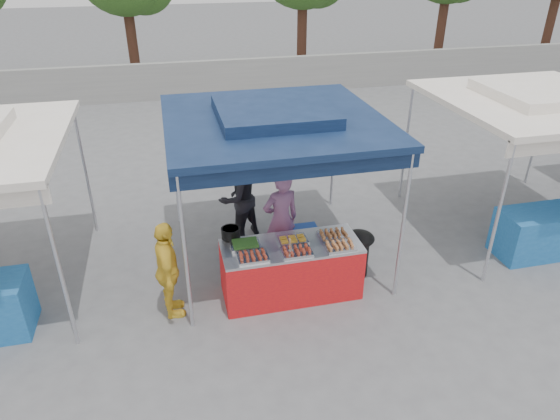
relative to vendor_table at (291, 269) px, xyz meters
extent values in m
plane|color=#5E5E60|center=(0.00, 0.10, -0.43)|extent=(80.00, 80.00, 0.00)
cube|color=gray|center=(0.00, 11.10, 0.17)|extent=(40.00, 0.25, 1.20)
cylinder|color=silver|center=(-1.50, -0.40, 0.72)|extent=(0.05, 0.05, 2.30)
cylinder|color=silver|center=(1.50, -0.40, 0.72)|extent=(0.05, 0.05, 2.30)
cylinder|color=silver|center=(-1.50, 2.60, 0.72)|extent=(0.05, 0.05, 2.30)
cylinder|color=silver|center=(1.50, 2.60, 0.72)|extent=(0.05, 0.05, 2.30)
cube|color=#112244|center=(0.00, 1.10, 1.92)|extent=(3.20, 3.20, 0.10)
cube|color=#112244|center=(0.00, 1.10, 2.05)|extent=(1.65, 1.65, 0.18)
cube|color=#112244|center=(0.00, -0.40, 1.77)|extent=(3.20, 0.04, 0.25)
cylinder|color=silver|center=(-3.00, -0.40, 0.72)|extent=(0.05, 0.05, 2.30)
cylinder|color=silver|center=(-3.00, 2.60, 0.72)|extent=(0.05, 0.05, 2.30)
cylinder|color=silver|center=(3.00, -0.40, 0.72)|extent=(0.05, 0.05, 2.30)
cylinder|color=silver|center=(3.00, 2.60, 0.72)|extent=(0.05, 0.05, 2.30)
cylinder|color=silver|center=(6.00, 2.60, 0.72)|extent=(0.05, 0.05, 2.30)
cube|color=silver|center=(4.50, 1.10, 1.92)|extent=(3.20, 3.20, 0.10)
cube|color=silver|center=(4.50, 1.10, 2.05)|extent=(1.65, 1.65, 0.18)
cube|color=#2064AA|center=(4.50, 0.10, -0.03)|extent=(1.80, 0.70, 0.80)
cylinder|color=#44251A|center=(-2.43, 13.37, 1.37)|extent=(0.36, 0.36, 3.58)
cylinder|color=#44251A|center=(3.70, 12.81, 1.46)|extent=(0.36, 0.36, 3.77)
cylinder|color=#44251A|center=(9.47, 12.96, 1.49)|extent=(0.36, 0.36, 3.83)
cylinder|color=#44251A|center=(14.51, 12.99, 1.61)|extent=(0.36, 0.36, 4.06)
cube|color=red|center=(0.00, 0.00, -0.02)|extent=(2.00, 0.80, 0.81)
cube|color=silver|center=(0.00, 0.00, 0.40)|extent=(2.00, 0.80, 0.04)
cube|color=silver|center=(-0.60, -0.23, 0.45)|extent=(0.42, 0.30, 0.05)
cube|color=maroon|center=(-0.60, -0.23, 0.49)|extent=(0.35, 0.25, 0.02)
cube|color=silver|center=(0.01, -0.24, 0.45)|extent=(0.42, 0.30, 0.05)
cube|color=maroon|center=(0.01, -0.24, 0.49)|extent=(0.35, 0.25, 0.02)
cube|color=silver|center=(0.65, -0.24, 0.45)|extent=(0.42, 0.30, 0.05)
cube|color=#B76F3E|center=(0.65, -0.24, 0.49)|extent=(0.35, 0.25, 0.02)
cube|color=silver|center=(-0.65, 0.11, 0.45)|extent=(0.42, 0.30, 0.05)
cube|color=#2C5B1F|center=(-0.65, 0.11, 0.49)|extent=(0.35, 0.25, 0.02)
cube|color=silver|center=(0.04, 0.07, 0.45)|extent=(0.42, 0.30, 0.05)
cube|color=gold|center=(0.04, 0.07, 0.49)|extent=(0.35, 0.25, 0.02)
cube|color=silver|center=(0.65, 0.08, 0.45)|extent=(0.42, 0.30, 0.05)
cube|color=#B76F3E|center=(0.65, 0.08, 0.49)|extent=(0.35, 0.25, 0.02)
cylinder|color=black|center=(-0.81, 0.40, 0.51)|extent=(0.28, 0.28, 0.16)
cylinder|color=silver|center=(-0.08, -0.26, 0.47)|extent=(0.07, 0.07, 0.09)
cylinder|color=black|center=(1.15, 0.23, -0.12)|extent=(0.32, 0.32, 0.61)
ellipsoid|color=black|center=(1.15, 0.23, 0.24)|extent=(0.46, 0.46, 0.21)
cube|color=#1440AA|center=(-0.26, 0.59, -0.26)|extent=(0.53, 0.37, 0.32)
cube|color=#1440AA|center=(0.36, 0.72, -0.26)|extent=(0.55, 0.38, 0.33)
cube|color=#1440AA|center=(0.36, 0.72, 0.07)|extent=(0.54, 0.38, 0.32)
imported|color=#905B87|center=(0.03, 0.78, 0.40)|extent=(0.67, 0.51, 1.65)
imported|color=black|center=(-0.49, 1.77, 0.37)|extent=(0.97, 0.92, 1.59)
imported|color=yellow|center=(-1.75, -0.07, 0.31)|extent=(0.40, 0.88, 1.46)
camera|label=1|loc=(-1.55, -5.84, 4.26)|focal=32.00mm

